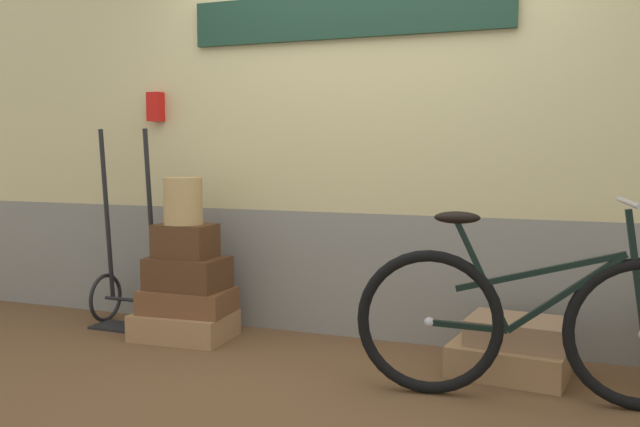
{
  "coord_description": "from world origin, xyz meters",
  "views": [
    {
      "loc": [
        1.34,
        -3.38,
        1.2
      ],
      "look_at": [
        -0.09,
        0.26,
        0.84
      ],
      "focal_mm": 38.85,
      "sensor_mm": 36.0,
      "label": 1
    }
  ],
  "objects_px": {
    "wicker_basket": "(183,201)",
    "bicycle": "(532,324)",
    "suitcase_5": "(519,332)",
    "suitcase_4": "(509,360)",
    "suitcase_1": "(188,301)",
    "suitcase_0": "(184,325)",
    "suitcase_2": "(188,273)",
    "suitcase_3": "(185,241)",
    "luggage_trolley": "(129,284)"
  },
  "relations": [
    {
      "from": "suitcase_1",
      "to": "suitcase_4",
      "type": "relative_size",
      "value": 0.93
    },
    {
      "from": "suitcase_1",
      "to": "bicycle",
      "type": "height_order",
      "value": "bicycle"
    },
    {
      "from": "suitcase_0",
      "to": "suitcase_5",
      "type": "height_order",
      "value": "suitcase_5"
    },
    {
      "from": "bicycle",
      "to": "suitcase_4",
      "type": "bearing_deg",
      "value": 111.77
    },
    {
      "from": "suitcase_0",
      "to": "wicker_basket",
      "type": "height_order",
      "value": "wicker_basket"
    },
    {
      "from": "luggage_trolley",
      "to": "suitcase_5",
      "type": "bearing_deg",
      "value": -2.75
    },
    {
      "from": "suitcase_1",
      "to": "suitcase_4",
      "type": "distance_m",
      "value": 2.0
    },
    {
      "from": "suitcase_3",
      "to": "bicycle",
      "type": "bearing_deg",
      "value": -9.8
    },
    {
      "from": "suitcase_5",
      "to": "suitcase_3",
      "type": "bearing_deg",
      "value": -174.55
    },
    {
      "from": "suitcase_5",
      "to": "suitcase_4",
      "type": "bearing_deg",
      "value": -140.29
    },
    {
      "from": "suitcase_2",
      "to": "suitcase_3",
      "type": "xyz_separation_m",
      "value": [
        -0.01,
        0.0,
        0.21
      ]
    },
    {
      "from": "suitcase_3",
      "to": "wicker_basket",
      "type": "height_order",
      "value": "wicker_basket"
    },
    {
      "from": "suitcase_3",
      "to": "luggage_trolley",
      "type": "height_order",
      "value": "luggage_trolley"
    },
    {
      "from": "wicker_basket",
      "to": "bicycle",
      "type": "relative_size",
      "value": 0.18
    },
    {
      "from": "suitcase_4",
      "to": "suitcase_5",
      "type": "distance_m",
      "value": 0.16
    },
    {
      "from": "suitcase_3",
      "to": "wicker_basket",
      "type": "distance_m",
      "value": 0.25
    },
    {
      "from": "suitcase_0",
      "to": "suitcase_1",
      "type": "height_order",
      "value": "suitcase_1"
    },
    {
      "from": "suitcase_0",
      "to": "bicycle",
      "type": "xyz_separation_m",
      "value": [
        2.15,
        -0.35,
        0.3
      ]
    },
    {
      "from": "suitcase_0",
      "to": "suitcase_1",
      "type": "bearing_deg",
      "value": 30.13
    },
    {
      "from": "suitcase_2",
      "to": "suitcase_0",
      "type": "bearing_deg",
      "value": -121.01
    },
    {
      "from": "suitcase_0",
      "to": "suitcase_3",
      "type": "bearing_deg",
      "value": 84.45
    },
    {
      "from": "suitcase_2",
      "to": "suitcase_5",
      "type": "bearing_deg",
      "value": 0.98
    },
    {
      "from": "suitcase_1",
      "to": "suitcase_4",
      "type": "xyz_separation_m",
      "value": [
        1.99,
        -0.01,
        -0.16
      ]
    },
    {
      "from": "suitcase_1",
      "to": "suitcase_5",
      "type": "distance_m",
      "value": 2.04
    },
    {
      "from": "suitcase_5",
      "to": "luggage_trolley",
      "type": "bearing_deg",
      "value": -177.41
    },
    {
      "from": "wicker_basket",
      "to": "luggage_trolley",
      "type": "bearing_deg",
      "value": 165.79
    },
    {
      "from": "wicker_basket",
      "to": "bicycle",
      "type": "bearing_deg",
      "value": -9.85
    },
    {
      "from": "suitcase_2",
      "to": "suitcase_3",
      "type": "distance_m",
      "value": 0.21
    },
    {
      "from": "suitcase_0",
      "to": "bicycle",
      "type": "relative_size",
      "value": 0.35
    },
    {
      "from": "suitcase_3",
      "to": "suitcase_1",
      "type": "bearing_deg",
      "value": -38.81
    },
    {
      "from": "suitcase_0",
      "to": "suitcase_4",
      "type": "xyz_separation_m",
      "value": [
        2.01,
        -0.0,
        -0.0
      ]
    },
    {
      "from": "suitcase_4",
      "to": "wicker_basket",
      "type": "distance_m",
      "value": 2.17
    },
    {
      "from": "suitcase_1",
      "to": "luggage_trolley",
      "type": "xyz_separation_m",
      "value": [
        -0.56,
        0.14,
        0.04
      ]
    },
    {
      "from": "suitcase_3",
      "to": "suitcase_4",
      "type": "bearing_deg",
      "value": -0.57
    },
    {
      "from": "suitcase_2",
      "to": "suitcase_5",
      "type": "distance_m",
      "value": 2.05
    },
    {
      "from": "wicker_basket",
      "to": "bicycle",
      "type": "height_order",
      "value": "wicker_basket"
    },
    {
      "from": "suitcase_0",
      "to": "suitcase_3",
      "type": "xyz_separation_m",
      "value": [
        0.0,
        0.03,
        0.54
      ]
    },
    {
      "from": "suitcase_1",
      "to": "wicker_basket",
      "type": "relative_size",
      "value": 1.88
    },
    {
      "from": "suitcase_0",
      "to": "suitcase_5",
      "type": "bearing_deg",
      "value": -1.86
    },
    {
      "from": "suitcase_3",
      "to": "suitcase_5",
      "type": "relative_size",
      "value": 0.7
    },
    {
      "from": "suitcase_0",
      "to": "wicker_basket",
      "type": "bearing_deg",
      "value": 102.85
    },
    {
      "from": "suitcase_1",
      "to": "bicycle",
      "type": "relative_size",
      "value": 0.33
    },
    {
      "from": "wicker_basket",
      "to": "luggage_trolley",
      "type": "height_order",
      "value": "luggage_trolley"
    },
    {
      "from": "suitcase_2",
      "to": "wicker_basket",
      "type": "relative_size",
      "value": 1.63
    },
    {
      "from": "luggage_trolley",
      "to": "suitcase_1",
      "type": "bearing_deg",
      "value": -14.44
    },
    {
      "from": "suitcase_2",
      "to": "suitcase_4",
      "type": "height_order",
      "value": "suitcase_2"
    },
    {
      "from": "bicycle",
      "to": "wicker_basket",
      "type": "bearing_deg",
      "value": 170.15
    },
    {
      "from": "suitcase_3",
      "to": "wicker_basket",
      "type": "relative_size",
      "value": 1.22
    },
    {
      "from": "suitcase_3",
      "to": "suitcase_4",
      "type": "distance_m",
      "value": 2.08
    },
    {
      "from": "suitcase_2",
      "to": "suitcase_3",
      "type": "height_order",
      "value": "suitcase_3"
    }
  ]
}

